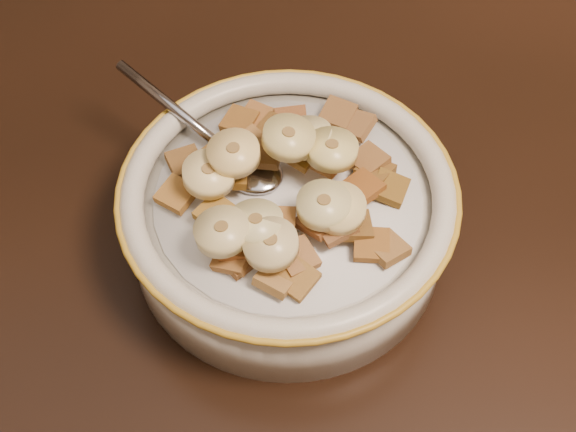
{
  "coord_description": "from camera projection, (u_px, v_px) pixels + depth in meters",
  "views": [
    {
      "loc": [
        0.08,
        -0.15,
        1.18
      ],
      "look_at": [
        0.08,
        0.14,
        0.78
      ],
      "focal_mm": 50.0,
      "sensor_mm": 36.0,
      "label": 1
    }
  ],
  "objects": [
    {
      "name": "cereal_bowl",
      "position": [
        288.0,
        222.0,
        0.5
      ],
      "size": [
        0.2,
        0.2,
        0.05
      ],
      "primitive_type": "cylinder",
      "color": "silver",
      "rests_on": "table"
    },
    {
      "name": "milk",
      "position": [
        288.0,
        199.0,
        0.48
      ],
      "size": [
        0.16,
        0.16,
        0.0
      ],
      "primitive_type": "cylinder",
      "color": "silver",
      "rests_on": "cereal_bowl"
    },
    {
      "name": "spoon",
      "position": [
        249.0,
        169.0,
        0.49
      ],
      "size": [
        0.06,
        0.06,
        0.01
      ],
      "primitive_type": "ellipsoid",
      "rotation": [
        0.0,
        0.0,
        4.02
      ],
      "color": "#8F919A",
      "rests_on": "cereal_bowl"
    },
    {
      "name": "cereal_square_0",
      "position": [
        240.0,
        121.0,
        0.51
      ],
      "size": [
        0.03,
        0.03,
        0.01
      ],
      "primitive_type": "cube",
      "rotation": [
        -0.08,
        0.1,
        2.69
      ],
      "color": "#97601C",
      "rests_on": "milk"
    },
    {
      "name": "cereal_square_1",
      "position": [
        264.0,
        153.0,
        0.48
      ],
      "size": [
        0.02,
        0.02,
        0.01
      ],
      "primitive_type": "cube",
      "rotation": [
        -0.05,
        0.1,
        2.96
      ],
      "color": "brown",
      "rests_on": "milk"
    },
    {
      "name": "cereal_square_2",
      "position": [
        375.0,
        171.0,
        0.49
      ],
      "size": [
        0.03,
        0.03,
        0.01
      ],
      "primitive_type": "cube",
      "rotation": [
        0.23,
        0.09,
        2.61
      ],
      "color": "brown",
      "rests_on": "milk"
    },
    {
      "name": "cereal_square_3",
      "position": [
        335.0,
        226.0,
        0.45
      ],
      "size": [
        0.03,
        0.03,
        0.01
      ],
      "primitive_type": "cube",
      "rotation": [
        -0.2,
        -0.02,
        2.05
      ],
      "color": "#9C6437",
      "rests_on": "milk"
    },
    {
      "name": "cereal_square_4",
      "position": [
        297.0,
        257.0,
        0.45
      ],
      "size": [
        0.03,
        0.03,
        0.01
      ],
      "primitive_type": "cube",
      "rotation": [
        0.16,
        0.06,
        0.54
      ],
      "color": "#9D6738",
      "rests_on": "milk"
    },
    {
      "name": "cereal_square_5",
      "position": [
        239.0,
        257.0,
        0.45
      ],
      "size": [
        0.03,
        0.03,
        0.01
      ],
      "primitive_type": "cube",
      "rotation": [
        0.13,
        0.01,
        0.75
      ],
      "color": "brown",
      "rests_on": "milk"
    },
    {
      "name": "cereal_square_6",
      "position": [
        185.0,
        162.0,
        0.49
      ],
      "size": [
        0.03,
        0.03,
        0.01
      ],
      "primitive_type": "cube",
      "rotation": [
        0.04,
        0.03,
        0.44
      ],
      "color": "brown",
      "rests_on": "milk"
    },
    {
      "name": "cereal_square_7",
      "position": [
        338.0,
        114.0,
        0.51
      ],
      "size": [
        0.03,
        0.03,
        0.01
      ],
      "primitive_type": "cube",
      "rotation": [
        0.05,
        -0.18,
        1.13
      ],
      "color": "brown",
      "rests_on": "milk"
    },
    {
      "name": "cereal_square_8",
      "position": [
        230.0,
        174.0,
        0.48
      ],
      "size": [
        0.02,
        0.02,
        0.01
      ],
      "primitive_type": "cube",
      "rotation": [
        -0.04,
        0.1,
        0.02
      ],
      "color": "brown",
      "rests_on": "milk"
    },
    {
      "name": "cereal_square_9",
      "position": [
        363.0,
        187.0,
        0.48
      ],
      "size": [
        0.03,
        0.03,
        0.01
      ],
      "primitive_type": "cube",
      "rotation": [
        -0.08,
        0.03,
        0.73
      ],
      "color": "brown",
      "rests_on": "milk"
    },
    {
      "name": "cereal_square_10",
      "position": [
        216.0,
        213.0,
        0.46
      ],
      "size": [
        0.03,
        0.03,
        0.01
      ],
      "primitive_type": "cube",
      "rotation": [
        0.03,
        -0.08,
        0.88
      ],
      "color": "brown",
      "rests_on": "milk"
    },
    {
      "name": "cereal_square_11",
      "position": [
        216.0,
        158.0,
        0.49
      ],
      "size": [
        0.03,
        0.03,
        0.01
      ],
      "primitive_type": "cube",
      "rotation": [
        -0.02,
        -0.02,
        0.84
      ],
      "color": "brown",
      "rests_on": "milk"
    },
    {
      "name": "cereal_square_12",
      "position": [
        372.0,
        245.0,
        0.46
      ],
      "size": [
        0.02,
        0.02,
        0.01
      ],
      "primitive_type": "cube",
      "rotation": [
        -0.16,
        0.0,
        3.09
      ],
      "color": "#905A1D",
      "rests_on": "milk"
    },
    {
      "name": "cereal_square_13",
      "position": [
        238.0,
        246.0,
        0.45
      ],
      "size": [
        0.02,
        0.02,
        0.01
      ],
      "primitive_type": "cube",
      "rotation": [
        0.09,
        0.08,
        1.52
      ],
      "color": "#995B29",
      "rests_on": "milk"
    },
    {
      "name": "cereal_square_14",
      "position": [
        368.0,
        160.0,
        0.49
      ],
      "size": [
        0.03,
        0.03,
        0.01
      ],
      "primitive_type": "cube",
      "rotation": [
        -0.08,
        -0.08,
        0.72
      ],
      "color": "brown",
      "rests_on": "milk"
    },
    {
      "name": "cereal_square_15",
      "position": [
        177.0,
        194.0,
        0.48
      ],
      "size": [
        0.03,
        0.03,
        0.01
      ],
      "primitive_type": "cube",
      "rotation": [
        -0.12,
        0.02,
        2.58
      ],
      "color": "#8F611D",
      "rests_on": "milk"
    },
    {
      "name": "cereal_square_16",
      "position": [
        233.0,
        256.0,
        0.45
      ],
      "size": [
        0.03,
        0.03,
        0.01
      ],
      "primitive_type": "cube",
      "rotation": [
        -0.23,
        -0.14,
        1.23
      ],
      "color": "brown",
      "rests_on": "milk"
    },
    {
      "name": "cereal_square_17",
      "position": [
        274.0,
        129.0,
        0.51
      ],
      "size": [
        0.03,
        0.03,
        0.01
      ],
      "primitive_type": "cube",
      "rotation": [
        -0.17,
        -0.11,
        0.97
      ],
      "color": "brown",
      "rests_on": "milk"
    },
    {
      "name": "cereal_square_18",
      "position": [
        317.0,
        220.0,
        0.46
      ],
      "size": [
        0.03,
        0.03,
        0.01
      ],
      "primitive_type": "cube",
      "rotation": [
        -0.18,
        -0.13,
        0.89
      ],
      "color": "brown",
      "rests_on": "milk"
    },
    {
      "name": "cereal_square_19",
      "position": [
        354.0,
        225.0,
        0.46
      ],
      "size": [
        0.02,
        0.02,
        0.01
      ],
      "primitive_type": "cube",
      "rotation": [
        -0.03,
        0.15,
        0.11
      ],
      "color": "brown",
      "rests_on": "milk"
    },
    {
      "name": "cereal_square_20",
      "position": [
        335.0,
        208.0,
        0.46
      ],
      "size": [
        0.03,
        0.03,
        0.01
      ],
      "primitive_type": "cube",
      "rotation": [
        -0.03,
        -0.12,
        2.32
      ],
      "color": "brown",
      "rests_on": "milk"
    },
    {
      "name": "cereal_square_21",
      "position": [
        256.0,
        118.0,
        0.52
      ],
      "size": [
        0.03,
        0.03,
        0.01
      ],
      "primitive_type": "cube",
      "rotation": [
        -0.19,
        0.03,
        2.63
      ],
      "color": "olive",
      "rests_on": "milk"
    },
    {
      "name": "cereal_square_22",
      "position": [
        328.0,
        160.0,
        0.48
      ],
      "size": [
        0.03,
        0.03,
        0.01
      ],
      "primitive_type": "cube",
      "rotation": [
        -0.06,
        0.14,
        2.45
      ],
      "color": "#9A622B",
      "rests_on": "milk"
    },
    {
      "name": "cereal_square_23",
      "position": [
        278.0,
        223.0,
        0.45
      ],
      "size": [
        0.02,
        0.02,
        0.01
      ],
      "primitive_type": "cube",
      "rotation": [
        0.0,
        -0.06,
        1.53
      ],
      "color": "brown",
      "rests_on": "milk"
    },
    {
      "name": "cereal_square_24",
      "position": [
        300.0,
        152.0,
        0.48
      ],
      "size": [
        0.03,
        0.03,
        0.01
      ],
      "primitive_type": "cube",
      "rotation": [
        -0.08,
        -0.14,
        2.58
      ],
      "color": "brown",
      "rests_on": "milk"
    },
    {
      "name": "cereal_square_25",
      "position": [
        356.0,
        125.0,
        0.51
      ],
      "size": [
        0.03,
        0.03,
        0.01
      ],
      "primitive_type": "cube",
      "rotation": [
        -0.24,
        -0.17,
        1.03
      ],
      "color": "brown",
      "rests_on": "milk"
    },
    {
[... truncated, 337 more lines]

